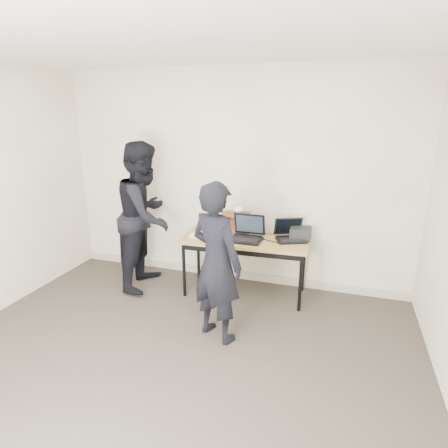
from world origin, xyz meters
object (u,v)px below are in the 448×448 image
at_px(laptop_beige, 204,232).
at_px(equipment_box, 301,233).
at_px(laptop_center, 247,234).
at_px(person_typist, 216,263).
at_px(person_observer, 145,216).
at_px(desk, 245,243).
at_px(leather_satchel, 236,222).
at_px(laptop_right, 290,235).

xyz_separation_m(laptop_beige, equipment_box, (1.13, 0.24, 0.03)).
bearing_deg(laptop_center, person_typist, -92.76).
height_order(laptop_beige, person_observer, person_observer).
bearing_deg(desk, leather_satchel, 125.82).
height_order(desk, laptop_beige, laptop_beige).
bearing_deg(leather_satchel, equipment_box, -9.99).
relative_size(laptop_beige, leather_satchel, 0.82).
distance_m(desk, person_observer, 1.29).
bearing_deg(desk, person_typist, -94.28).
xyz_separation_m(laptop_center, person_typist, (-0.06, -0.95, 0.01)).
bearing_deg(person_observer, leather_satchel, -78.53).
relative_size(laptop_beige, laptop_center, 0.82).
distance_m(laptop_beige, laptop_right, 1.03).
bearing_deg(laptop_beige, equipment_box, 24.02).
distance_m(laptop_beige, equipment_box, 1.16).
distance_m(desk, person_typist, 0.97).
height_order(leather_satchel, person_observer, person_observer).
height_order(desk, laptop_center, laptop_center).
xyz_separation_m(laptop_right, person_typist, (-0.54, -1.10, 0.02)).
height_order(laptop_beige, leather_satchel, leather_satchel).
distance_m(desk, laptop_right, 0.54).
relative_size(laptop_center, leather_satchel, 1.00).
distance_m(laptop_beige, person_observer, 0.78).
height_order(desk, person_typist, person_typist).
height_order(person_typist, person_observer, person_observer).
relative_size(leather_satchel, equipment_box, 1.58).
relative_size(desk, leather_satchel, 4.02).
bearing_deg(laptop_right, leather_satchel, 149.07).
xyz_separation_m(person_typist, person_observer, (-1.23, 0.86, 0.13)).
bearing_deg(laptop_beige, leather_satchel, 52.46).
height_order(laptop_right, person_typist, person_typist).
bearing_deg(laptop_right, laptop_center, 173.77).
bearing_deg(laptop_center, person_observer, -175.42).
relative_size(laptop_right, equipment_box, 1.79).
bearing_deg(leather_satchel, desk, -59.18).
xyz_separation_m(laptop_right, leather_satchel, (-0.69, 0.09, 0.07)).
distance_m(leather_satchel, person_observer, 1.13).
height_order(desk, person_observer, person_observer).
bearing_deg(leather_satchel, laptop_center, -56.90).
height_order(desk, leather_satchel, leather_satchel).
bearing_deg(person_observer, person_typist, -130.37).
bearing_deg(person_typist, person_observer, -11.47).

